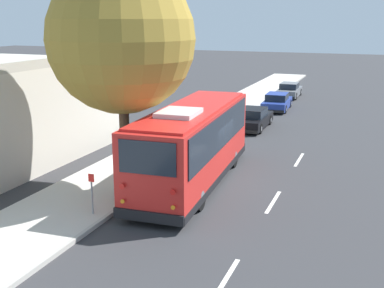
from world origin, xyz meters
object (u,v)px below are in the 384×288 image
parked_sedan_gray (289,90)px  parked_sedan_black (253,119)px  fire_hydrant (204,133)px  parked_sedan_blue (277,102)px  street_tree (123,28)px  sign_post_far (120,176)px  sign_post_near (92,193)px  shuttle_bus (193,141)px

parked_sedan_gray → parked_sedan_black: bearing=179.8°
parked_sedan_black → fire_hydrant: (-4.58, 1.62, -0.04)m
parked_sedan_blue → fire_hydrant: parked_sedan_blue is taller
parked_sedan_gray → street_tree: (-25.93, 1.76, 5.78)m
parked_sedan_blue → fire_hydrant: (-11.36, 1.72, -0.03)m
parked_sedan_gray → sign_post_far: 26.92m
parked_sedan_blue → fire_hydrant: size_ratio=5.37×
parked_sedan_black → parked_sedan_gray: 13.10m
parked_sedan_black → sign_post_far: (-13.77, 1.68, 0.31)m
parked_sedan_black → parked_sedan_gray: bearing=0.1°
sign_post_far → sign_post_near: bearing=-180.0°
street_tree → sign_post_far: 5.54m
shuttle_bus → street_tree: bearing=124.4°
parked_sedan_black → sign_post_far: size_ratio=3.06×
parked_sedan_gray → sign_post_near: bearing=176.2°
sign_post_near → sign_post_far: size_ratio=0.99×
shuttle_bus → parked_sedan_blue: size_ratio=2.26×
parked_sedan_black → sign_post_far: 13.87m
shuttle_bus → parked_sedan_gray: size_ratio=2.34×
shuttle_bus → fire_hydrant: (6.58, 1.88, -1.28)m
sign_post_near → parked_sedan_blue: bearing=-4.5°
parked_sedan_black → parked_sedan_blue: 6.78m
sign_post_near → parked_sedan_gray: bearing=-3.1°
sign_post_near → fire_hydrant: bearing=-0.3°
parked_sedan_gray → sign_post_far: (-26.87, 1.56, 0.32)m
parked_sedan_black → street_tree: size_ratio=0.47×
sign_post_far → fire_hydrant: sign_post_far is taller
parked_sedan_black → parked_sedan_gray: parked_sedan_black is taller
sign_post_near → fire_hydrant: size_ratio=1.79×
parked_sedan_blue → parked_sedan_gray: (6.33, 0.22, 0.00)m
shuttle_bus → parked_sedan_black: shuttle_bus is taller
parked_sedan_gray → sign_post_far: size_ratio=2.89×
street_tree → sign_post_far: size_ratio=6.49×
fire_hydrant → parked_sedan_gray: bearing=-4.9°
parked_sedan_black → street_tree: (-12.83, 1.88, 5.77)m
street_tree → sign_post_far: (-0.94, -0.20, -5.46)m
street_tree → fire_hydrant: bearing=-1.8°
shuttle_bus → parked_sedan_black: (11.15, 0.26, -1.24)m
parked_sedan_black → street_tree: bearing=171.2°
sign_post_near → parked_sedan_black: bearing=-6.1°
shuttle_bus → parked_sedan_gray: bearing=-2.8°
parked_sedan_blue → sign_post_far: size_ratio=2.99×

